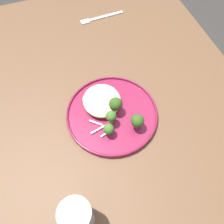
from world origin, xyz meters
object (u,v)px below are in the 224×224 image
at_px(seared_scallop_on_noodles, 111,91).
at_px(seared_scallop_tilted_round, 113,102).
at_px(broccoli_floret_tall_stalk, 137,121).
at_px(dinner_plate, 112,114).
at_px(water_glass, 78,217).
at_px(dinner_fork, 100,18).
at_px(broccoli_floret_front_edge, 115,104).
at_px(seared_scallop_tiny_bay, 102,100).
at_px(broccoli_floret_right_tilted, 111,117).
at_px(seared_scallop_left_edge, 88,100).
at_px(broccoli_floret_split_head, 109,129).

relative_size(seared_scallop_on_noodles, seared_scallop_tilted_round, 0.97).
bearing_deg(seared_scallop_tilted_round, broccoli_floret_tall_stalk, -158.60).
height_order(dinner_plate, seared_scallop_tilted_round, seared_scallop_tilted_round).
relative_size(water_glass, dinner_fork, 0.67).
bearing_deg(broccoli_floret_tall_stalk, broccoli_floret_front_edge, 29.26).
height_order(seared_scallop_tilted_round, broccoli_floret_front_edge, broccoli_floret_front_edge).
relative_size(seared_scallop_tiny_bay, dinner_fork, 0.18).
height_order(broccoli_floret_front_edge, dinner_fork, broccoli_floret_front_edge).
xyz_separation_m(dinner_plate, broccoli_floret_right_tilted, (-0.03, 0.01, 0.04)).
bearing_deg(broccoli_floret_tall_stalk, seared_scallop_left_edge, 39.90).
relative_size(seared_scallop_tiny_bay, seared_scallop_on_noodles, 1.23).
xyz_separation_m(broccoli_floret_right_tilted, water_glass, (-0.23, 0.16, 0.01)).
bearing_deg(water_glass, dinner_fork, -21.53).
distance_m(dinner_plate, broccoli_floret_tall_stalk, 0.10).
xyz_separation_m(seared_scallop_on_noodles, water_glass, (-0.34, 0.20, 0.03)).
xyz_separation_m(dinner_plate, seared_scallop_on_noodles, (0.08, -0.02, 0.01)).
height_order(dinner_plate, seared_scallop_left_edge, seared_scallop_left_edge).
height_order(broccoli_floret_tall_stalk, water_glass, water_glass).
distance_m(seared_scallop_tilted_round, broccoli_floret_right_tilted, 0.07).
distance_m(dinner_plate, seared_scallop_tilted_round, 0.04).
distance_m(seared_scallop_on_noodles, broccoli_floret_tall_stalk, 0.15).
height_order(seared_scallop_on_noodles, broccoli_floret_front_edge, broccoli_floret_front_edge).
relative_size(seared_scallop_tilted_round, dinner_fork, 0.15).
relative_size(broccoli_floret_tall_stalk, water_glass, 0.47).
height_order(seared_scallop_left_edge, broccoli_floret_split_head, broccoli_floret_split_head).
xyz_separation_m(seared_scallop_left_edge, dinner_fork, (0.39, -0.17, -0.02)).
height_order(seared_scallop_on_noodles, broccoli_floret_split_head, broccoli_floret_split_head).
xyz_separation_m(seared_scallop_tiny_bay, water_glass, (-0.31, 0.16, 0.03)).
distance_m(seared_scallop_left_edge, broccoli_floret_split_head, 0.13).
bearing_deg(seared_scallop_tiny_bay, broccoli_floret_split_head, 172.14).
xyz_separation_m(seared_scallop_tiny_bay, broccoli_floret_front_edge, (-0.04, -0.03, 0.03)).
distance_m(seared_scallop_on_noodles, broccoli_floret_front_edge, 0.07).
bearing_deg(seared_scallop_tiny_bay, broccoli_floret_right_tilted, -177.55).
height_order(seared_scallop_tilted_round, dinner_fork, seared_scallop_tilted_round).
distance_m(seared_scallop_tiny_bay, dinner_fork, 0.43).
xyz_separation_m(seared_scallop_tiny_bay, broccoli_floret_right_tilted, (-0.08, -0.00, 0.03)).
xyz_separation_m(broccoli_floret_tall_stalk, dinner_fork, (0.53, -0.05, -0.04)).
bearing_deg(seared_scallop_left_edge, water_glass, 160.41).
xyz_separation_m(broccoli_floret_front_edge, water_glass, (-0.27, 0.19, 0.01)).
height_order(broccoli_floret_split_head, water_glass, water_glass).
bearing_deg(broccoli_floret_right_tilted, water_glass, 145.01).
bearing_deg(seared_scallop_tilted_round, dinner_fork, -12.33).
xyz_separation_m(seared_scallop_on_noodles, broccoli_floret_split_head, (-0.14, 0.05, 0.02)).
bearing_deg(broccoli_floret_right_tilted, seared_scallop_tilted_round, -24.52).
bearing_deg(seared_scallop_on_noodles, broccoli_floret_tall_stalk, -166.82).
bearing_deg(broccoli_floret_tall_stalk, dinner_plate, 38.93).
bearing_deg(broccoli_floret_front_edge, seared_scallop_tiny_bay, 33.68).
height_order(seared_scallop_left_edge, broccoli_floret_front_edge, broccoli_floret_front_edge).
height_order(dinner_plate, dinner_fork, dinner_plate).
relative_size(dinner_plate, seared_scallop_tiny_bay, 8.43).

